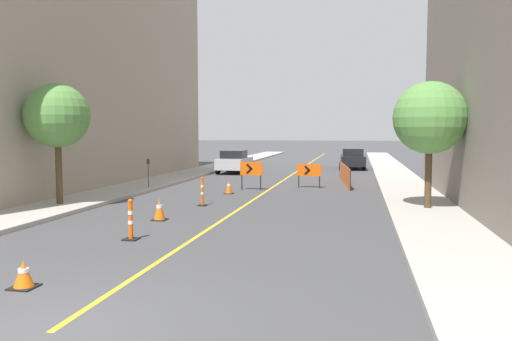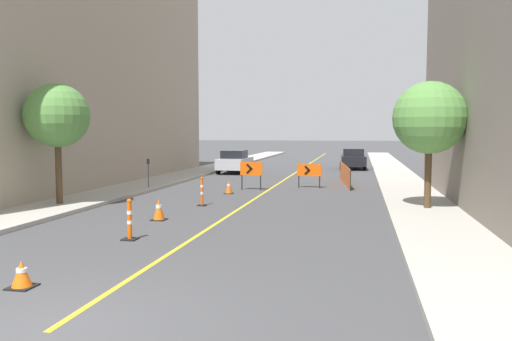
# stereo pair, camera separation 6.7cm
# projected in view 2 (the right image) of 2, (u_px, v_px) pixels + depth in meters

# --- Properties ---
(ground_plane) EXTENTS (300.00, 300.00, 0.00)m
(ground_plane) POSITION_uv_depth(u_px,v_px,m) (47.00, 332.00, 7.21)
(ground_plane) COLOR #424244
(lane_stripe) EXTENTS (0.12, 60.33, 0.01)m
(lane_stripe) POSITION_uv_depth(u_px,v_px,m) (298.00, 171.00, 36.64)
(lane_stripe) COLOR gold
(lane_stripe) RESTS_ON ground_plane
(sidewalk_left) EXTENTS (2.56, 60.33, 0.15)m
(sidewalk_left) POSITION_uv_depth(u_px,v_px,m) (211.00, 168.00, 38.00)
(sidewalk_left) COLOR #ADA89E
(sidewalk_left) RESTS_ON ground_plane
(sidewalk_right) EXTENTS (2.56, 60.33, 0.15)m
(sidewalk_right) POSITION_uv_depth(u_px,v_px,m) (392.00, 171.00, 35.28)
(sidewalk_right) COLOR #ADA89E
(sidewalk_right) RESTS_ON ground_plane
(building_facade_left) EXTENTS (6.00, 25.68, 14.00)m
(building_facade_left) POSITION_uv_depth(u_px,v_px,m) (70.00, 55.00, 26.80)
(building_facade_left) COLOR tan
(building_facade_left) RESTS_ON ground_plane
(traffic_cone_nearest) EXTENTS (0.46, 0.46, 0.52)m
(traffic_cone_nearest) POSITION_uv_depth(u_px,v_px,m) (22.00, 274.00, 9.26)
(traffic_cone_nearest) COLOR black
(traffic_cone_nearest) RESTS_ON ground_plane
(traffic_cone_second) EXTENTS (0.47, 0.47, 0.70)m
(traffic_cone_second) POSITION_uv_depth(u_px,v_px,m) (159.00, 210.00, 16.31)
(traffic_cone_second) COLOR black
(traffic_cone_second) RESTS_ON ground_plane
(traffic_cone_third) EXTENTS (0.40, 0.40, 0.62)m
(traffic_cone_third) POSITION_uv_depth(u_px,v_px,m) (229.00, 187.00, 23.21)
(traffic_cone_third) COLOR black
(traffic_cone_third) RESTS_ON ground_plane
(delineator_post_front) EXTENTS (0.38, 0.38, 1.11)m
(delineator_post_front) POSITION_uv_depth(u_px,v_px,m) (130.00, 222.00, 13.33)
(delineator_post_front) COLOR black
(delineator_post_front) RESTS_ON ground_plane
(delineator_post_rear) EXTENTS (0.32, 0.32, 1.14)m
(delineator_post_rear) POSITION_uv_depth(u_px,v_px,m) (202.00, 193.00, 19.45)
(delineator_post_rear) COLOR black
(delineator_post_rear) RESTS_ON ground_plane
(arrow_barricade_primary) EXTENTS (1.11, 0.09, 1.39)m
(arrow_barricade_primary) POSITION_uv_depth(u_px,v_px,m) (251.00, 170.00, 24.62)
(arrow_barricade_primary) COLOR #EF560C
(arrow_barricade_primary) RESTS_ON ground_plane
(arrow_barricade_secondary) EXTENTS (1.26, 0.16, 1.22)m
(arrow_barricade_secondary) POSITION_uv_depth(u_px,v_px,m) (309.00, 171.00, 25.58)
(arrow_barricade_secondary) COLOR #EF560C
(arrow_barricade_secondary) RESTS_ON ground_plane
(safety_mesh_fence) EXTENTS (0.78, 6.95, 1.04)m
(safety_mesh_fence) POSITION_uv_depth(u_px,v_px,m) (345.00, 174.00, 27.70)
(safety_mesh_fence) COLOR #EF560C
(safety_mesh_fence) RESTS_ON ground_plane
(parked_car_curb_near) EXTENTS (1.94, 4.34, 1.59)m
(parked_car_curb_near) POSITION_uv_depth(u_px,v_px,m) (235.00, 161.00, 34.84)
(parked_car_curb_near) COLOR #B7B7BC
(parked_car_curb_near) RESTS_ON ground_plane
(parked_car_curb_mid) EXTENTS (1.99, 4.38, 1.59)m
(parked_car_curb_mid) POSITION_uv_depth(u_px,v_px,m) (353.00, 159.00, 38.41)
(parked_car_curb_mid) COLOR black
(parked_car_curb_mid) RESTS_ON ground_plane
(parking_meter_near_curb) EXTENTS (0.12, 0.11, 1.43)m
(parking_meter_near_curb) POSITION_uv_depth(u_px,v_px,m) (148.00, 167.00, 24.45)
(parking_meter_near_curb) COLOR #4C4C51
(parking_meter_near_curb) RESTS_ON sidewalk_left
(street_tree_left_near) EXTENTS (2.42, 2.42, 4.56)m
(street_tree_left_near) POSITION_uv_depth(u_px,v_px,m) (57.00, 116.00, 18.80)
(street_tree_left_near) COLOR #4C3823
(street_tree_left_near) RESTS_ON sidewalk_left
(street_tree_right_near) EXTENTS (2.59, 2.59, 4.54)m
(street_tree_right_near) POSITION_uv_depth(u_px,v_px,m) (430.00, 118.00, 17.76)
(street_tree_right_near) COLOR #4C3823
(street_tree_right_near) RESTS_ON sidewalk_right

